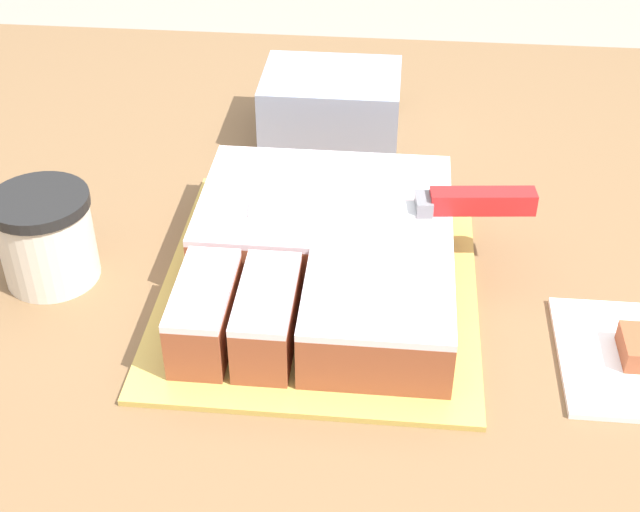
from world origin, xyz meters
name	(u,v)px	position (x,y,z in m)	size (l,w,h in m)	color
countertop	(343,508)	(0.00, 0.00, 0.45)	(1.40, 1.10, 0.90)	brown
cake_board	(320,283)	(-0.02, -0.08, 0.90)	(0.31, 0.36, 0.01)	gold
cake	(323,254)	(-0.02, -0.08, 0.94)	(0.25, 0.31, 0.06)	#994C2D
knife	(448,203)	(0.10, -0.04, 0.98)	(0.28, 0.05, 0.02)	silver
coffee_cup	(46,237)	(-0.29, -0.09, 0.95)	(0.10, 0.10, 0.09)	beige
storage_box	(331,105)	(-0.04, 0.23, 0.94)	(0.17, 0.13, 0.08)	#8C99B2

